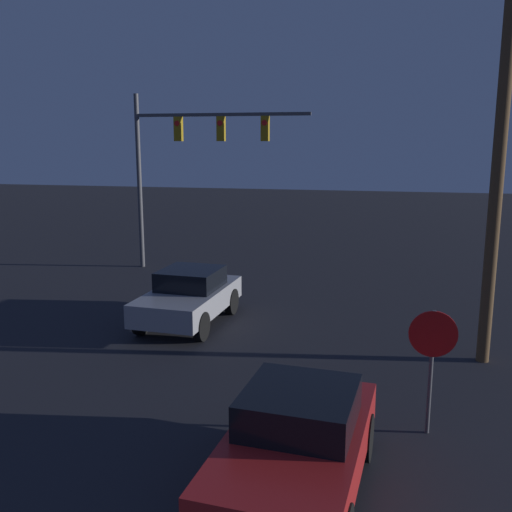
{
  "coord_description": "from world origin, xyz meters",
  "views": [
    {
      "loc": [
        3.21,
        1.22,
        4.92
      ],
      "look_at": [
        0.0,
        15.2,
        2.03
      ],
      "focal_mm": 40.0,
      "sensor_mm": 36.0,
      "label": 1
    }
  ],
  "objects_px": {
    "car_near": "(297,442)",
    "car_far": "(189,296)",
    "traffic_signal_mast": "(186,149)",
    "utility_pole": "(500,143)",
    "stop_sign": "(432,348)"
  },
  "relations": [
    {
      "from": "car_near",
      "to": "car_far",
      "type": "bearing_deg",
      "value": -55.26
    },
    {
      "from": "traffic_signal_mast",
      "to": "car_near",
      "type": "bearing_deg",
      "value": -64.63
    },
    {
      "from": "car_near",
      "to": "utility_pole",
      "type": "relative_size",
      "value": 0.41
    },
    {
      "from": "traffic_signal_mast",
      "to": "stop_sign",
      "type": "xyz_separation_m",
      "value": [
        8.3,
        -11.28,
        -3.1
      ]
    },
    {
      "from": "stop_sign",
      "to": "utility_pole",
      "type": "bearing_deg",
      "value": 68.74
    },
    {
      "from": "car_near",
      "to": "car_far",
      "type": "distance_m",
      "value": 8.07
    },
    {
      "from": "car_near",
      "to": "traffic_signal_mast",
      "type": "xyz_separation_m",
      "value": [
        -6.37,
        13.43,
        3.86
      ]
    },
    {
      "from": "car_near",
      "to": "traffic_signal_mast",
      "type": "bearing_deg",
      "value": -60.16
    },
    {
      "from": "car_near",
      "to": "stop_sign",
      "type": "distance_m",
      "value": 2.99
    },
    {
      "from": "car_far",
      "to": "utility_pole",
      "type": "xyz_separation_m",
      "value": [
        7.44,
        -1.11,
        4.12
      ]
    },
    {
      "from": "stop_sign",
      "to": "utility_pole",
      "type": "relative_size",
      "value": 0.23
    },
    {
      "from": "car_near",
      "to": "traffic_signal_mast",
      "type": "height_order",
      "value": "traffic_signal_mast"
    },
    {
      "from": "car_far",
      "to": "car_near",
      "type": "bearing_deg",
      "value": 123.57
    },
    {
      "from": "utility_pole",
      "to": "traffic_signal_mast",
      "type": "bearing_deg",
      "value": 142.14
    },
    {
      "from": "car_near",
      "to": "car_far",
      "type": "relative_size",
      "value": 1.01
    }
  ]
}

